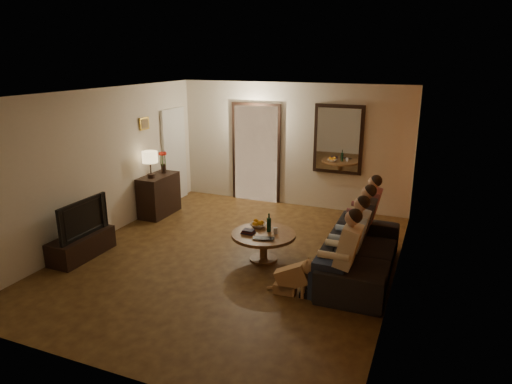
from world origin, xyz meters
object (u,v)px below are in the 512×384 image
at_px(sofa, 361,253).
at_px(person_a, 343,259).
at_px(dog, 293,275).
at_px(tv_stand, 82,246).
at_px(person_c, 359,228).
at_px(person_b, 352,242).
at_px(person_d, 366,216).
at_px(laptop, 263,240).
at_px(bowl, 258,225).
at_px(table_lamp, 150,165).
at_px(wine_bottle, 269,222).
at_px(coffee_table, 264,246).
at_px(dresser, 159,195).
at_px(tv, 78,217).

bearing_deg(sofa, person_a, 172.65).
relative_size(sofa, dog, 4.10).
height_order(tv_stand, person_c, person_c).
relative_size(sofa, person_b, 1.92).
bearing_deg(person_d, person_a, -90.00).
bearing_deg(laptop, bowl, 105.68).
height_order(table_lamp, person_b, table_lamp).
distance_m(person_c, wine_bottle, 1.39).
height_order(person_b, dog, person_b).
xyz_separation_m(tv_stand, person_a, (4.17, 0.20, 0.41)).
relative_size(tv_stand, wine_bottle, 3.59).
distance_m(person_d, coffee_table, 1.77).
height_order(table_lamp, wine_bottle, table_lamp).
height_order(person_c, dog, person_c).
height_order(bowl, wine_bottle, wine_bottle).
bearing_deg(laptop, dresser, 138.88).
relative_size(person_c, person_d, 1.00).
height_order(tv, person_b, person_b).
bearing_deg(coffee_table, dresser, 156.29).
distance_m(tv, wine_bottle, 3.01).
bearing_deg(dresser, table_lamp, -90.00).
relative_size(coffee_table, wine_bottle, 3.27).
bearing_deg(tv, person_a, -87.27).
distance_m(table_lamp, person_d, 4.20).
bearing_deg(person_a, bowl, 147.29).
relative_size(table_lamp, person_b, 0.45).
height_order(person_a, coffee_table, person_a).
height_order(person_c, person_d, same).
height_order(person_d, wine_bottle, person_d).
bearing_deg(bowl, dresser, 158.97).
relative_size(person_b, person_c, 1.00).
relative_size(dresser, wine_bottle, 2.99).
xyz_separation_m(tv, dog, (3.52, 0.13, -0.39)).
xyz_separation_m(sofa, bowl, (-1.69, 0.12, 0.15)).
distance_m(dog, bowl, 1.46).
xyz_separation_m(dog, coffee_table, (-0.76, 0.87, -0.06)).
xyz_separation_m(sofa, laptop, (-1.41, -0.38, 0.13)).
bearing_deg(laptop, person_b, -10.17).
bearing_deg(person_d, tv_stand, -154.38).
relative_size(person_b, bowl, 4.63).
xyz_separation_m(dresser, person_a, (4.17, -2.01, 0.19)).
distance_m(tv, person_c, 4.40).
distance_m(tv_stand, coffee_table, 2.93).
height_order(person_a, bowl, person_a).
bearing_deg(person_b, bowl, 165.14).
xyz_separation_m(dresser, laptop, (2.86, -1.49, 0.05)).
bearing_deg(person_b, person_a, -90.00).
distance_m(table_lamp, bowl, 2.76).
bearing_deg(table_lamp, person_b, -15.97).
xyz_separation_m(dresser, tv, (0.00, -2.21, 0.26)).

